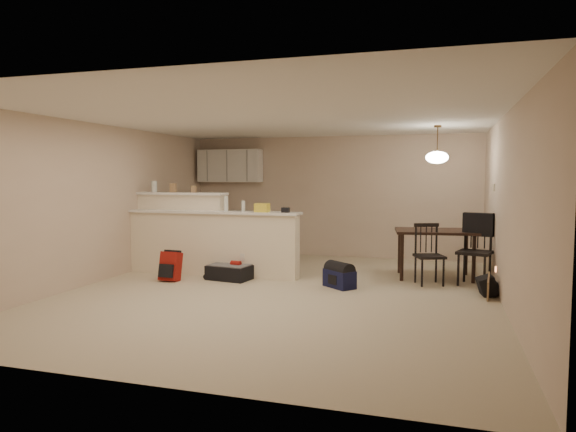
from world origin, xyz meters
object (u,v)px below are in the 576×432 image
at_px(dining_table, 435,236).
at_px(dining_chair_far, 475,250).
at_px(black_daypack, 487,286).
at_px(suitcase, 230,272).
at_px(red_backpack, 170,266).
at_px(dining_chair_near, 430,254).
at_px(pendant_lamp, 437,157).
at_px(navy_duffel, 339,279).

relative_size(dining_table, dining_chair_far, 1.27).
bearing_deg(black_daypack, dining_chair_far, 3.59).
distance_m(suitcase, red_backpack, 0.95).
distance_m(dining_chair_far, red_backpack, 4.77).
distance_m(dining_chair_near, black_daypack, 1.01).
bearing_deg(dining_chair_near, dining_chair_far, -8.20).
height_order(pendant_lamp, black_daypack, pendant_lamp).
height_order(dining_table, suitcase, dining_table).
xyz_separation_m(red_backpack, navy_duffel, (2.69, 0.28, -0.10)).
bearing_deg(suitcase, dining_chair_near, 18.16).
bearing_deg(navy_duffel, dining_table, 80.63).
bearing_deg(black_daypack, dining_table, 25.41).
xyz_separation_m(dining_table, suitcase, (-3.19, -1.10, -0.58)).
height_order(suitcase, black_daypack, black_daypack).
bearing_deg(dining_chair_near, navy_duffel, -175.93).
xyz_separation_m(suitcase, black_daypack, (3.91, 0.00, 0.02)).
bearing_deg(black_daypack, suitcase, 82.09).
relative_size(dining_chair_far, black_daypack, 3.58).
distance_m(red_backpack, black_daypack, 4.80).
height_order(dining_table, black_daypack, dining_table).
bearing_deg(dining_chair_far, dining_table, 159.96).
xyz_separation_m(dining_chair_far, red_backpack, (-4.65, -1.04, -0.31)).
distance_m(dining_chair_far, black_daypack, 0.80).
bearing_deg(dining_chair_far, pendant_lamp, 159.96).
distance_m(dining_table, pendant_lamp, 1.29).
height_order(dining_chair_far, navy_duffel, dining_chair_far).
distance_m(dining_chair_far, suitcase, 3.86).
xyz_separation_m(dining_chair_far, navy_duffel, (-1.95, -0.75, -0.41)).
bearing_deg(navy_duffel, dining_chair_near, 64.69).
relative_size(pendant_lamp, dining_chair_near, 0.66).
bearing_deg(pendant_lamp, suitcase, -160.91).
bearing_deg(dining_table, dining_chair_far, -43.67).
relative_size(navy_duffel, black_daypack, 1.62).
relative_size(dining_table, navy_duffel, 2.80).
xyz_separation_m(dining_table, dining_chair_near, (-0.07, -0.58, -0.23)).
height_order(dining_chair_far, red_backpack, dining_chair_far).
distance_m(suitcase, navy_duffel, 1.83).
relative_size(dining_chair_near, suitcase, 1.38).
height_order(dining_table, pendant_lamp, pendant_lamp).
height_order(dining_chair_near, navy_duffel, dining_chair_near).
xyz_separation_m(red_backpack, black_daypack, (4.78, 0.37, -0.10)).
height_order(dining_chair_near, suitcase, dining_chair_near).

